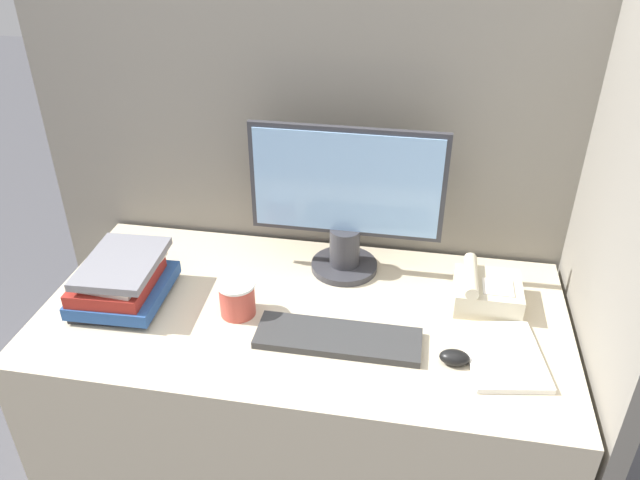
{
  "coord_description": "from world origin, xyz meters",
  "views": [
    {
      "loc": [
        0.28,
        -0.97,
        1.82
      ],
      "look_at": [
        0.04,
        0.39,
        0.98
      ],
      "focal_mm": 35.0,
      "sensor_mm": 36.0,
      "label": 1
    }
  ],
  "objects": [
    {
      "name": "cubicle_panel_rear",
      "position": [
        0.0,
        0.75,
        0.83
      ],
      "size": [
        1.83,
        0.04,
        1.66
      ],
      "color": "gray",
      "rests_on": "ground_plane"
    },
    {
      "name": "cubicle_panel_right",
      "position": [
        0.75,
        0.39,
        0.83
      ],
      "size": [
        0.04,
        0.77,
        1.66
      ],
      "color": "gray",
      "rests_on": "ground_plane"
    },
    {
      "name": "desk",
      "position": [
        0.0,
        0.36,
        0.38
      ],
      "size": [
        1.43,
        0.71,
        0.77
      ],
      "color": "beige",
      "rests_on": "ground_plane"
    },
    {
      "name": "monitor",
      "position": [
        0.08,
        0.58,
        0.98
      ],
      "size": [
        0.55,
        0.2,
        0.45
      ],
      "color": "#333338",
      "rests_on": "desk"
    },
    {
      "name": "keyboard",
      "position": [
        0.11,
        0.25,
        0.78
      ],
      "size": [
        0.42,
        0.13,
        0.02
      ],
      "color": "#333333",
      "rests_on": "desk"
    },
    {
      "name": "mouse",
      "position": [
        0.4,
        0.22,
        0.79
      ],
      "size": [
        0.07,
        0.05,
        0.04
      ],
      "color": "black",
      "rests_on": "desk"
    },
    {
      "name": "coffee_cup",
      "position": [
        -0.17,
        0.31,
        0.82
      ],
      "size": [
        0.1,
        0.1,
        0.1
      ],
      "color": "#BF4C3F",
      "rests_on": "desk"
    },
    {
      "name": "book_stack",
      "position": [
        -0.5,
        0.32,
        0.83
      ],
      "size": [
        0.25,
        0.28,
        0.13
      ],
      "color": "#262628",
      "rests_on": "desk"
    },
    {
      "name": "desk_telephone",
      "position": [
        0.49,
        0.48,
        0.81
      ],
      "size": [
        0.18,
        0.18,
        0.11
      ],
      "color": "beige",
      "rests_on": "desk"
    },
    {
      "name": "paper_pile",
      "position": [
        0.53,
        0.26,
        0.78
      ],
      "size": [
        0.22,
        0.27,
        0.02
      ],
      "color": "white",
      "rests_on": "desk"
    }
  ]
}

